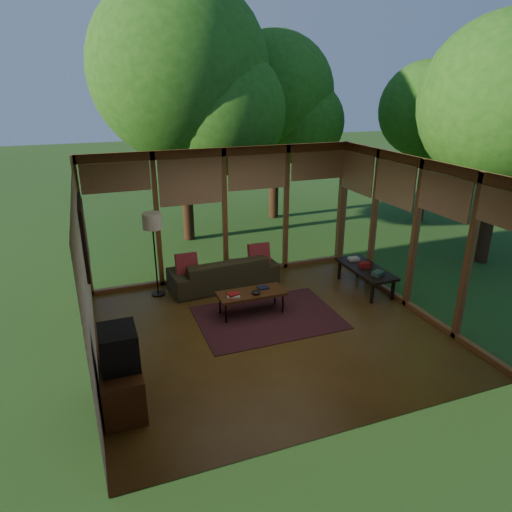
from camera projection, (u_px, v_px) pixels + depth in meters
name	position (u px, v px, depth m)	size (l,w,h in m)	color
floor	(270.00, 330.00, 7.63)	(5.50, 5.50, 0.00)	brown
ceiling	(272.00, 169.00, 6.67)	(5.50, 5.50, 0.00)	white
wall_left	(85.00, 280.00, 6.25)	(0.04, 5.00, 2.70)	silver
wall_front	(357.00, 331.00, 4.96)	(5.50, 0.04, 2.70)	silver
window_wall_back	(225.00, 215.00, 9.34)	(5.50, 0.12, 2.70)	brown
window_wall_right	(415.00, 236.00, 8.05)	(0.12, 5.00, 2.70)	brown
exterior_lawn	(386.00, 192.00, 17.25)	(40.00, 40.00, 0.00)	#2A5620
tree_nw	(180.00, 71.00, 10.71)	(4.25, 4.25, 6.26)	#362013
tree_ne	(274.00, 94.00, 12.90)	(3.38, 3.38, 5.28)	#362013
tree_se	(506.00, 103.00, 9.31)	(3.52, 3.52, 5.27)	#362013
tree_far	(426.00, 110.00, 12.63)	(2.62, 2.62, 4.49)	#362013
rug	(268.00, 317.00, 8.04)	(2.44, 1.73, 0.01)	maroon
sofa	(223.00, 271.00, 9.20)	(2.15, 0.84, 0.63)	#36301B
pillow_left	(187.00, 265.00, 8.82)	(0.42, 0.14, 0.42)	maroon
pillow_right	(259.00, 255.00, 9.30)	(0.44, 0.15, 0.44)	maroon
ct_book_lower	(233.00, 296.00, 7.87)	(0.22, 0.16, 0.03)	beige
ct_book_upper	(233.00, 294.00, 7.86)	(0.19, 0.14, 0.03)	maroon
ct_book_side	(263.00, 288.00, 8.18)	(0.19, 0.14, 0.03)	black
ct_bowl	(256.00, 292.00, 7.95)	(0.16, 0.16, 0.07)	black
media_cabinet	(122.00, 385.00, 5.77)	(0.50, 1.00, 0.60)	#512B16
television	(119.00, 348.00, 5.58)	(0.45, 0.55, 0.50)	black
console_book_a	(378.00, 273.00, 8.65)	(0.22, 0.16, 0.08)	#2E5244
console_book_b	(365.00, 265.00, 9.04)	(0.20, 0.15, 0.09)	maroon
console_book_c	(354.00, 259.00, 9.40)	(0.21, 0.15, 0.06)	beige
floor_lamp	(153.00, 226.00, 8.43)	(0.36, 0.36, 1.65)	black
coffee_table	(251.00, 294.00, 8.05)	(1.20, 0.50, 0.43)	#512B16
side_console	(366.00, 270.00, 9.03)	(0.60, 1.40, 0.46)	black
wall_painting	(84.00, 236.00, 7.42)	(0.06, 1.35, 1.15)	black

